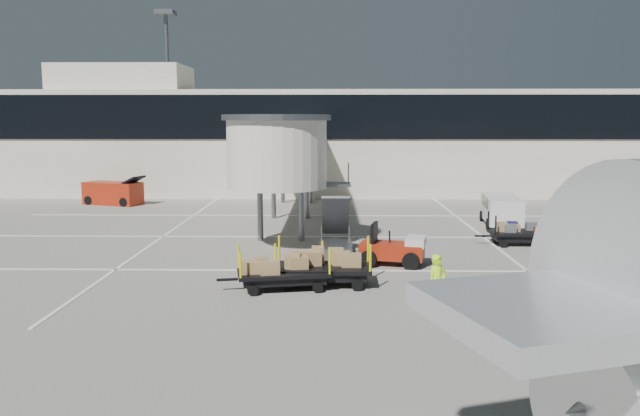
# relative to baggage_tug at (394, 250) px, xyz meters

# --- Properties ---
(ground) EXTENTS (140.00, 140.00, 0.00)m
(ground) POSITION_rel_baggage_tug_xyz_m (-0.93, -3.02, -0.61)
(ground) COLOR gray
(ground) RESTS_ON ground
(lane_markings) EXTENTS (40.00, 30.00, 0.02)m
(lane_markings) POSITION_rel_baggage_tug_xyz_m (-1.60, 6.32, -0.60)
(lane_markings) COLOR white
(lane_markings) RESTS_ON ground
(terminal) EXTENTS (64.00, 12.11, 15.20)m
(terminal) POSITION_rel_baggage_tug_xyz_m (-1.29, 26.92, 3.49)
(terminal) COLOR silver
(terminal) RESTS_ON ground
(jet_bridge) EXTENTS (5.70, 20.40, 6.03)m
(jet_bridge) POSITION_rel_baggage_tug_xyz_m (-4.91, 9.25, 3.67)
(jet_bridge) COLOR silver
(jet_bridge) RESTS_ON ground
(baggage_tug) EXTENTS (2.78, 2.15, 1.68)m
(baggage_tug) POSITION_rel_baggage_tug_xyz_m (0.00, 0.00, 0.00)
(baggage_tug) COLOR #99210D
(baggage_tug) RESTS_ON ground
(suitcase_cart) EXTENTS (3.79, 1.55, 1.48)m
(suitcase_cart) POSITION_rel_baggage_tug_xyz_m (6.49, 4.26, -0.09)
(suitcase_cart) COLOR black
(suitcase_cart) RESTS_ON ground
(box_cart_near) EXTENTS (3.93, 2.11, 1.50)m
(box_cart_near) POSITION_rel_baggage_tug_xyz_m (-4.20, -3.66, -0.06)
(box_cart_near) COLOR black
(box_cart_near) RESTS_ON ground
(box_cart_far) EXTENTS (4.16, 1.71, 1.63)m
(box_cart_far) POSITION_rel_baggage_tug_xyz_m (-2.70, -3.12, 0.00)
(box_cart_far) COLOR black
(box_cart_far) RESTS_ON ground
(ground_worker) EXTENTS (0.77, 0.70, 1.77)m
(ground_worker) POSITION_rel_baggage_tug_xyz_m (0.70, -6.14, 0.27)
(ground_worker) COLOR #BFF91A
(ground_worker) RESTS_ON ground
(minivan) EXTENTS (2.30, 4.48, 1.63)m
(minivan) POSITION_rel_baggage_tug_xyz_m (6.87, 9.64, 0.37)
(minivan) COLOR silver
(minivan) RESTS_ON ground
(belt_loader) EXTENTS (4.49, 2.83, 2.03)m
(belt_loader) POSITION_rel_baggage_tug_xyz_m (-17.58, 17.86, 0.16)
(belt_loader) COLOR #99210D
(belt_loader) RESTS_ON ground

